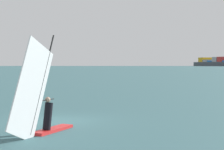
# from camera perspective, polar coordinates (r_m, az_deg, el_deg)

# --- Properties ---
(ground_plane) EXTENTS (4000.00, 4000.00, 0.00)m
(ground_plane) POSITION_cam_1_polar(r_m,az_deg,el_deg) (18.78, -8.30, -6.83)
(ground_plane) COLOR #386066
(windsurfer) EXTENTS (1.11, 4.12, 4.16)m
(windsurfer) POSITION_cam_1_polar(r_m,az_deg,el_deg) (15.18, -10.56, -4.55)
(windsurfer) COLOR red
(windsurfer) RESTS_ON ground_plane
(cargo_ship) EXTENTS (116.19, 194.66, 30.96)m
(cargo_ship) POSITION_cam_1_polar(r_m,az_deg,el_deg) (836.54, 15.97, 1.80)
(cargo_ship) COLOR #3F444C
(cargo_ship) RESTS_ON ground_plane
(distant_headland) EXTENTS (919.97, 556.88, 43.62)m
(distant_headland) POSITION_cam_1_polar(r_m,az_deg,el_deg) (1472.86, 10.04, 2.24)
(distant_headland) COLOR #4C564C
(distant_headland) RESTS_ON ground_plane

